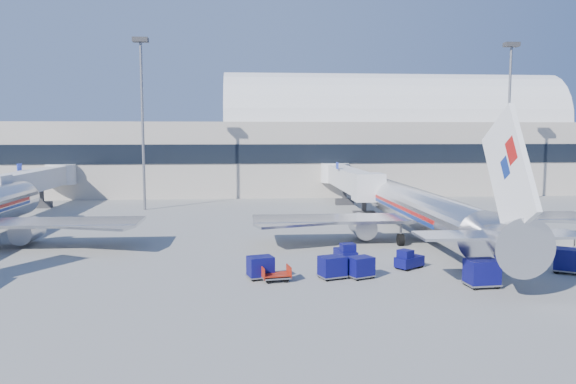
{
  "coord_description": "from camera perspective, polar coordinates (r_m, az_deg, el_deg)",
  "views": [
    {
      "loc": [
        -6.84,
        -45.76,
        10.15
      ],
      "look_at": [
        -2.68,
        6.0,
        4.74
      ],
      "focal_mm": 35.0,
      "sensor_mm": 36.0,
      "label": 1
    }
  ],
  "objects": [
    {
      "name": "cart_train_a",
      "position": [
        40.16,
        7.4,
        -7.55
      ],
      "size": [
        2.11,
        1.9,
        1.52
      ],
      "rotation": [
        0.0,
        0.0,
        0.41
      ],
      "color": "#0A0A4B",
      "rests_on": "ground"
    },
    {
      "name": "cart_solo_far",
      "position": [
        46.05,
        26.63,
        -6.2
      ],
      "size": [
        2.57,
        2.44,
        1.81
      ],
      "rotation": [
        0.0,
        0.0,
        -0.59
      ],
      "color": "#0A0A4B",
      "rests_on": "ground"
    },
    {
      "name": "cart_solo_near",
      "position": [
        39.67,
        19.09,
        -7.73
      ],
      "size": [
        2.25,
        1.8,
        1.86
      ],
      "rotation": [
        0.0,
        0.0,
        0.09
      ],
      "color": "#0A0A4B",
      "rests_on": "ground"
    },
    {
      "name": "barrier_near",
      "position": [
        54.7,
        22.58,
        -4.73
      ],
      "size": [
        3.0,
        0.55,
        0.9
      ],
      "primitive_type": "cube",
      "color": "#9E9E96",
      "rests_on": "ground"
    },
    {
      "name": "tug_left",
      "position": [
        44.72,
        5.89,
        -6.23
      ],
      "size": [
        1.61,
        2.64,
        1.62
      ],
      "rotation": [
        0.0,
        0.0,
        1.72
      ],
      "color": "#0A0A4B",
      "rests_on": "ground"
    },
    {
      "name": "terminal",
      "position": [
        101.98,
        -8.42,
        4.41
      ],
      "size": [
        170.0,
        28.15,
        21.0
      ],
      "color": "#B2AA9E",
      "rests_on": "ground"
    },
    {
      "name": "jetbridge_near",
      "position": [
        78.16,
        6.07,
        1.35
      ],
      "size": [
        4.4,
        27.5,
        6.25
      ],
      "color": "silver",
      "rests_on": "ground"
    },
    {
      "name": "tug_lead",
      "position": [
        43.56,
        12.13,
        -6.75
      ],
      "size": [
        2.52,
        2.26,
        1.49
      ],
      "rotation": [
        0.0,
        0.0,
        0.62
      ],
      "color": "#0A0A4B",
      "rests_on": "ground"
    },
    {
      "name": "barrier_mid",
      "position": [
        56.28,
        25.58,
        -4.57
      ],
      "size": [
        3.0,
        0.55,
        0.9
      ],
      "primitive_type": "cube",
      "color": "#9E9E96",
      "rests_on": "ground"
    },
    {
      "name": "jetbridge_mid",
      "position": [
        81.61,
        -24.32,
        1.05
      ],
      "size": [
        4.4,
        27.5,
        6.25
      ],
      "color": "silver",
      "rests_on": "ground"
    },
    {
      "name": "cart_train_b",
      "position": [
        39.82,
        4.52,
        -7.58
      ],
      "size": [
        2.16,
        1.9,
        1.59
      ],
      "rotation": [
        0.0,
        0.0,
        0.34
      ],
      "color": "#0A0A4B",
      "rests_on": "ground"
    },
    {
      "name": "cart_open_red",
      "position": [
        39.12,
        -1.22,
        -8.52
      ],
      "size": [
        2.15,
        1.67,
        0.52
      ],
      "rotation": [
        0.0,
        0.0,
        0.16
      ],
      "color": "slate",
      "rests_on": "ground"
    },
    {
      "name": "airliner_main",
      "position": [
        53.5,
        13.81,
        -1.99
      ],
      "size": [
        32.0,
        37.26,
        12.07
      ],
      "color": "silver",
      "rests_on": "ground"
    },
    {
      "name": "ground",
      "position": [
        47.37,
        3.84,
        -6.44
      ],
      "size": [
        260.0,
        260.0,
        0.0
      ],
      "primitive_type": "plane",
      "color": "gray",
      "rests_on": "ground"
    },
    {
      "name": "cart_train_c",
      "position": [
        39.69,
        -2.81,
        -7.61
      ],
      "size": [
        2.12,
        1.82,
        1.6
      ],
      "rotation": [
        0.0,
        0.0,
        0.28
      ],
      "color": "#0A0A4B",
      "rests_on": "ground"
    },
    {
      "name": "mast_west",
      "position": [
        77.03,
        -14.62,
        9.21
      ],
      "size": [
        2.0,
        1.2,
        22.6
      ],
      "color": "slate",
      "rests_on": "ground"
    },
    {
      "name": "tug_right",
      "position": [
        47.83,
        21.16,
        -5.95
      ],
      "size": [
        2.33,
        1.92,
        1.36
      ],
      "rotation": [
        0.0,
        0.0,
        -0.51
      ],
      "color": "#0A0A4B",
      "rests_on": "ground"
    },
    {
      "name": "mast_east",
      "position": [
        84.37,
        21.56,
        8.69
      ],
      "size": [
        2.0,
        1.2,
        22.6
      ],
      "color": "slate",
      "rests_on": "ground"
    }
  ]
}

